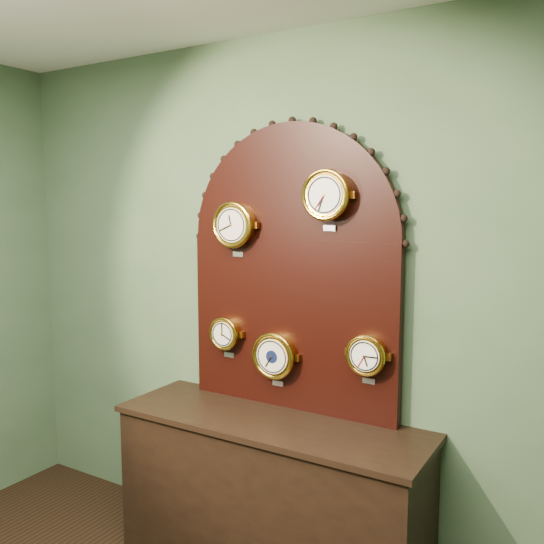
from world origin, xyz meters
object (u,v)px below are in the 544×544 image
Objects in this scene: display_board at (292,259)px; hygrometer at (226,333)px; roman_clock at (234,225)px; barometer at (275,355)px; arabic_clock at (327,195)px; tide_clock at (367,355)px; shop_counter at (270,499)px.

display_board is 0.58m from hygrometer.
display_board reaches higher than roman_clock.
barometer is at bearing -0.33° from hygrometer.
roman_clock is 0.61m from hygrometer.
barometer is (-0.29, -0.00, -0.84)m from arabic_clock.
tide_clock is (0.22, 0.00, -0.77)m from arabic_clock.
hygrometer is at bearing 178.53° from roman_clock.
hygrometer is 0.33m from barometer.
tide_clock reaches higher than hygrometer.
tide_clock reaches higher than barometer.
display_board is at bearing 90.00° from shop_counter.
hygrometer is 0.93× the size of tide_clock.
display_board is 6.01× the size of tide_clock.
shop_counter is 1.58m from arabic_clock.
display_board reaches higher than hygrometer.
display_board is at bearing 47.08° from barometer.
display_board is at bearing 163.82° from arabic_clock.
roman_clock reaches higher than tide_clock.
tide_clock is at bearing 0.32° from arabic_clock.
display_board is at bearing 171.72° from tide_clock.
shop_counter is at bearing -22.07° from hygrometer.
tide_clock is at bearing -8.28° from display_board.
arabic_clock reaches higher than shop_counter.
display_board is (0.00, 0.22, 1.23)m from shop_counter.
shop_counter is 5.30× the size of barometer.
display_board is at bearing 12.01° from roman_clock.
roman_clock is at bearing -179.91° from tide_clock.
shop_counter is at bearing -146.60° from arabic_clock.
roman_clock is 1.18× the size of tide_clock.
display_board is 0.41m from arabic_clock.
roman_clock is 0.98m from tide_clock.
hygrometer is at bearing 179.67° from barometer.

